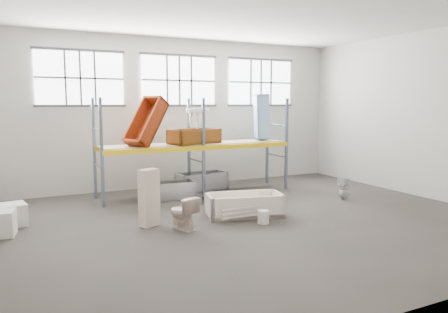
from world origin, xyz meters
TOP-DOWN VIEW (x-y plane):
  - floor at (0.00, 0.00)m, footprint 12.00×10.00m
  - ceiling at (0.00, 0.00)m, footprint 12.00×10.00m
  - wall_back at (0.00, 5.05)m, footprint 12.00×0.10m
  - wall_front at (0.00, -5.05)m, footprint 12.00×0.10m
  - wall_right at (6.05, 0.00)m, footprint 0.10×10.00m
  - window_left at (-3.20, 4.94)m, footprint 2.60×0.04m
  - window_mid at (0.00, 4.94)m, footprint 2.60×0.04m
  - window_right at (3.20, 4.94)m, footprint 2.60×0.04m
  - rack_upright_la at (-3.00, 2.90)m, footprint 0.08×0.08m
  - rack_upright_lb at (-3.00, 4.10)m, footprint 0.08×0.08m
  - rack_upright_ma at (0.00, 2.90)m, footprint 0.08×0.08m
  - rack_upright_mb at (0.00, 4.10)m, footprint 0.08×0.08m
  - rack_upright_ra at (3.00, 2.90)m, footprint 0.08×0.08m
  - rack_upright_rb at (3.00, 4.10)m, footprint 0.08×0.08m
  - rack_beam_front at (0.00, 2.90)m, footprint 6.00×0.10m
  - rack_beam_back at (0.00, 4.10)m, footprint 6.00×0.10m
  - shelf_deck at (0.00, 3.50)m, footprint 5.90×1.10m
  - wet_patch at (0.00, 2.70)m, footprint 1.80×1.80m
  - bathtub_beige at (0.06, 0.44)m, footprint 2.06×1.30m
  - cistern_spare at (0.90, 0.71)m, footprint 0.50×0.31m
  - sink_in_tub at (0.65, 0.72)m, footprint 0.44×0.44m
  - toilet_beige at (-1.77, 0.03)m, footprint 0.63×0.84m
  - cistern_tall at (-2.37, 0.62)m, footprint 0.51×0.43m
  - toilet_white at (3.63, 0.76)m, footprint 0.32×0.32m
  - steel_tub_left at (-1.00, 3.08)m, footprint 1.45×0.73m
  - steel_tub_right at (0.34, 3.86)m, footprint 1.66×0.87m
  - rust_tub_flat at (-0.08, 3.42)m, footprint 1.75×1.16m
  - rust_tub_tilted at (-1.61, 3.41)m, footprint 1.46×1.23m
  - sink_on_shelf at (0.01, 3.37)m, footprint 0.80×0.67m
  - blue_tub_upright at (2.44, 3.60)m, footprint 0.67×0.81m
  - bucket at (0.11, -0.40)m, footprint 0.36×0.36m
  - carton_far at (-5.26, 2.04)m, footprint 0.71×0.71m

SIDE VIEW (x-z plane):
  - floor at x=0.00m, z-range -0.10..0.00m
  - wet_patch at x=0.00m, z-range 0.00..0.00m
  - bucket at x=0.11m, z-range 0.00..0.32m
  - sink_in_tub at x=0.65m, z-range 0.09..0.23m
  - carton_far at x=-5.26m, z-range 0.00..0.52m
  - steel_tub_left at x=-1.00m, z-range 0.00..0.52m
  - bathtub_beige at x=0.06m, z-range 0.00..0.56m
  - cistern_spare at x=0.90m, z-range 0.06..0.50m
  - steel_tub_right at x=0.34m, z-range 0.00..0.59m
  - toilet_white at x=3.63m, z-range 0.00..0.69m
  - toilet_beige at x=-1.77m, z-range 0.00..0.76m
  - cistern_tall at x=-2.37m, z-range 0.00..1.33m
  - rack_upright_la at x=-3.00m, z-range 0.00..3.00m
  - rack_upright_lb at x=-3.00m, z-range 0.00..3.00m
  - rack_upright_ma at x=0.00m, z-range 0.00..3.00m
  - rack_upright_mb at x=0.00m, z-range 0.00..3.00m
  - rack_upright_ra at x=3.00m, z-range 0.00..3.00m
  - rack_upright_rb at x=3.00m, z-range 0.00..3.00m
  - rack_beam_front at x=0.00m, z-range 1.43..1.57m
  - rack_beam_back at x=0.00m, z-range 1.43..1.57m
  - shelf_deck at x=0.00m, z-range 1.57..1.59m
  - rust_tub_flat at x=-0.08m, z-range 1.59..2.05m
  - sink_on_shelf at x=0.01m, z-range 1.78..2.41m
  - rust_tub_tilted at x=-1.61m, z-range 1.53..3.06m
  - blue_tub_upright at x=2.44m, z-range 1.64..3.15m
  - wall_back at x=0.00m, z-range 0.00..5.00m
  - wall_front at x=0.00m, z-range 0.00..5.00m
  - wall_right at x=6.05m, z-range 0.00..5.00m
  - window_left at x=-3.20m, z-range 2.80..4.40m
  - window_mid at x=0.00m, z-range 2.80..4.40m
  - window_right at x=3.20m, z-range 2.80..4.40m
  - ceiling at x=0.00m, z-range 5.00..5.10m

